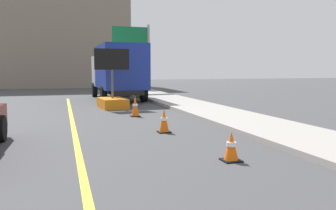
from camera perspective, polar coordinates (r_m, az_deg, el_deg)
name	(u,v)px	position (r m, az deg, el deg)	size (l,w,h in m)	color
arrow_board_trailer	(112,98)	(16.38, -8.94, 1.19)	(1.60, 1.90, 2.70)	orange
box_truck	(118,70)	(20.92, -8.12, 5.58)	(2.58, 6.77, 3.10)	black
highway_guide_sign	(138,46)	(26.08, -4.81, 9.41)	(2.79, 0.31, 5.00)	gray
far_building_block	(54,35)	(37.56, -17.95, 10.64)	(14.21, 7.30, 10.23)	gray
traffic_cone_mid_lane	(231,146)	(7.02, 10.17, -6.60)	(0.36, 0.36, 0.59)	black
traffic_cone_far_lane	(164,121)	(9.96, -0.63, -2.57)	(0.36, 0.36, 0.68)	black
traffic_cone_curbside	(135,106)	(13.35, -5.31, -0.23)	(0.36, 0.36, 0.78)	black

